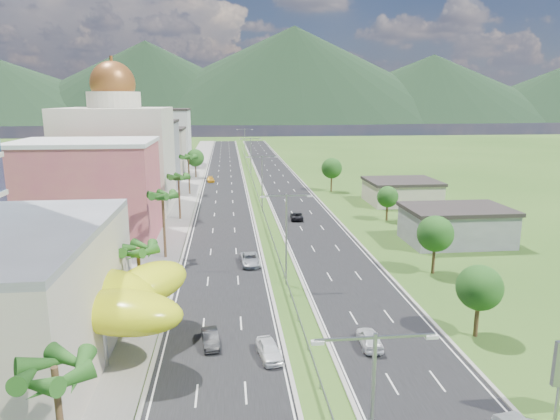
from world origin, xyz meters
name	(u,v)px	position (x,y,z in m)	size (l,w,h in m)	color
ground	(298,321)	(0.00, 0.00, 0.00)	(500.00, 500.00, 0.00)	#2D5119
road_left	(225,180)	(-7.50, 90.00, 0.02)	(11.00, 260.00, 0.04)	black
road_right	(279,179)	(7.50, 90.00, 0.02)	(11.00, 260.00, 0.04)	black
sidewalk_left	(189,180)	(-17.00, 90.00, 0.06)	(7.00, 260.00, 0.12)	gray
median_guardrail	(256,189)	(0.00, 71.99, 0.62)	(0.10, 216.06, 0.76)	gray
streetlight_median_a	(372,415)	(0.00, -25.00, 6.75)	(6.04, 0.25, 11.00)	gray
streetlight_median_b	(286,230)	(0.00, 10.00, 6.75)	(6.04, 0.25, 11.00)	gray
streetlight_median_c	(262,177)	(0.00, 50.00, 6.75)	(6.04, 0.25, 11.00)	gray
streetlight_median_d	(251,153)	(0.00, 95.00, 6.75)	(6.04, 0.25, 11.00)	gray
streetlight_median_e	(245,140)	(0.00, 140.00, 6.75)	(6.04, 0.25, 11.00)	gray
lime_canopy	(74,298)	(-20.00, -4.00, 4.99)	(18.00, 15.00, 7.40)	#CDD815
pink_shophouse	(88,193)	(-28.00, 32.00, 7.50)	(20.00, 15.00, 15.00)	#BC4D60
domed_building	(118,153)	(-28.00, 55.00, 11.35)	(20.00, 20.00, 28.70)	beige
midrise_grey	(144,156)	(-27.00, 80.00, 8.00)	(16.00, 15.00, 16.00)	slate
midrise_beige	(157,152)	(-27.00, 102.00, 6.50)	(16.00, 15.00, 13.00)	#BCAD9B
midrise_white	(165,138)	(-27.00, 125.00, 9.00)	(16.00, 15.00, 18.00)	silver
shed_near	(456,227)	(28.00, 25.00, 2.50)	(15.00, 10.00, 5.00)	slate
shed_far	(401,193)	(30.00, 55.00, 2.20)	(14.00, 12.00, 4.40)	#BCAD9B
palm_tree_a	(55,376)	(-15.50, -22.00, 8.02)	(3.60, 3.60, 9.10)	#47301C
palm_tree_b	(138,252)	(-15.50, 2.00, 7.06)	(3.60, 3.60, 8.10)	#47301C
palm_tree_c	(163,198)	(-15.50, 22.00, 8.50)	(3.60, 3.60, 9.60)	#47301C
palm_tree_d	(178,179)	(-15.50, 45.00, 7.54)	(3.60, 3.60, 8.60)	#47301C
palm_tree_e	(188,159)	(-15.50, 70.00, 8.31)	(3.60, 3.60, 9.40)	#47301C
leafy_tree_lfar	(195,158)	(-15.50, 95.00, 5.58)	(4.90, 4.90, 8.05)	#47301C
leafy_tree_ra	(479,288)	(16.00, -5.00, 4.78)	(4.20, 4.20, 6.90)	#47301C
leafy_tree_rb	(435,234)	(19.00, 12.00, 5.18)	(4.55, 4.55, 7.47)	#47301C
leafy_tree_rc	(388,197)	(22.00, 40.00, 4.37)	(3.85, 3.85, 6.33)	#47301C
leafy_tree_rd	(332,168)	(18.00, 70.00, 5.58)	(4.90, 4.90, 8.05)	#47301C
mountain_ridge	(294,122)	(60.00, 450.00, 0.00)	(860.00, 140.00, 90.00)	black
car_white_near_left	(269,350)	(-3.47, -6.99, 0.77)	(1.71, 4.26, 1.45)	white
car_dark_left	(210,338)	(-8.52, -4.22, 0.69)	(1.38, 3.96, 1.31)	black
car_silver_mid_left	(250,259)	(-3.92, 17.73, 0.77)	(2.42, 5.24, 1.46)	#A3A6AA
car_yellow_far_left	(211,179)	(-11.18, 87.04, 0.69)	(1.82, 4.47, 1.30)	orange
car_white_near_right	(370,338)	(5.61, -5.89, 0.79)	(1.77, 4.40, 1.50)	white
car_dark_far_right	(297,216)	(5.78, 42.33, 0.70)	(2.18, 4.73, 1.31)	black
motorcycle	(174,312)	(-12.30, 1.77, 0.72)	(0.64, 2.12, 1.36)	black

